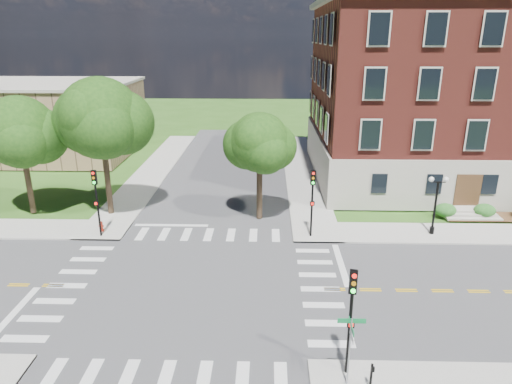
{
  "coord_description": "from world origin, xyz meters",
  "views": [
    {
      "loc": [
        4.17,
        -22.49,
        13.55
      ],
      "look_at": [
        3.39,
        7.41,
        3.2
      ],
      "focal_mm": 32.0,
      "sensor_mm": 36.0,
      "label": 1
    }
  ],
  "objects_px": {
    "push_button_post": "(371,375)",
    "traffic_signal_se": "(351,309)",
    "traffic_signal_nw": "(96,195)",
    "twin_lamp_west": "(436,202)",
    "traffic_signal_ne": "(312,195)",
    "fire_hydrant": "(101,226)",
    "street_sign_pole": "(351,339)"
  },
  "relations": [
    {
      "from": "fire_hydrant",
      "to": "push_button_post",
      "type": "bearing_deg",
      "value": -43.18
    },
    {
      "from": "street_sign_pole",
      "to": "push_button_post",
      "type": "bearing_deg",
      "value": -17.3
    },
    {
      "from": "traffic_signal_se",
      "to": "push_button_post",
      "type": "xyz_separation_m",
      "value": [
        0.8,
        -0.95,
        -2.39
      ]
    },
    {
      "from": "traffic_signal_se",
      "to": "fire_hydrant",
      "type": "xyz_separation_m",
      "value": [
        -15.33,
        14.18,
        -2.72
      ]
    },
    {
      "from": "twin_lamp_west",
      "to": "street_sign_pole",
      "type": "height_order",
      "value": "twin_lamp_west"
    },
    {
      "from": "traffic_signal_nw",
      "to": "push_button_post",
      "type": "bearing_deg",
      "value": -42.02
    },
    {
      "from": "traffic_signal_nw",
      "to": "twin_lamp_west",
      "type": "xyz_separation_m",
      "value": [
        23.45,
        0.98,
        -0.66
      ]
    },
    {
      "from": "traffic_signal_se",
      "to": "fire_hydrant",
      "type": "distance_m",
      "value": 21.06
    },
    {
      "from": "twin_lamp_west",
      "to": "push_button_post",
      "type": "distance_m",
      "value": 17.15
    },
    {
      "from": "street_sign_pole",
      "to": "fire_hydrant",
      "type": "height_order",
      "value": "street_sign_pole"
    },
    {
      "from": "traffic_signal_ne",
      "to": "traffic_signal_nw",
      "type": "distance_m",
      "value": 14.8
    },
    {
      "from": "twin_lamp_west",
      "to": "fire_hydrant",
      "type": "height_order",
      "value": "twin_lamp_west"
    },
    {
      "from": "twin_lamp_west",
      "to": "fire_hydrant",
      "type": "distance_m",
      "value": 23.78
    },
    {
      "from": "traffic_signal_se",
      "to": "push_button_post",
      "type": "height_order",
      "value": "traffic_signal_se"
    },
    {
      "from": "street_sign_pole",
      "to": "traffic_signal_se",
      "type": "bearing_deg",
      "value": 83.47
    },
    {
      "from": "traffic_signal_se",
      "to": "twin_lamp_west",
      "type": "distance_m",
      "value": 16.62
    },
    {
      "from": "twin_lamp_west",
      "to": "street_sign_pole",
      "type": "relative_size",
      "value": 1.36
    },
    {
      "from": "street_sign_pole",
      "to": "twin_lamp_west",
      "type": "bearing_deg",
      "value": 60.7
    },
    {
      "from": "push_button_post",
      "to": "traffic_signal_nw",
      "type": "bearing_deg",
      "value": 137.98
    },
    {
      "from": "twin_lamp_west",
      "to": "push_button_post",
      "type": "relative_size",
      "value": 3.53
    },
    {
      "from": "push_button_post",
      "to": "twin_lamp_west",
      "type": "bearing_deg",
      "value": 63.71
    },
    {
      "from": "twin_lamp_west",
      "to": "traffic_signal_ne",
      "type": "bearing_deg",
      "value": -175.79
    },
    {
      "from": "traffic_signal_nw",
      "to": "traffic_signal_ne",
      "type": "bearing_deg",
      "value": 1.33
    },
    {
      "from": "traffic_signal_nw",
      "to": "fire_hydrant",
      "type": "height_order",
      "value": "traffic_signal_nw"
    },
    {
      "from": "traffic_signal_se",
      "to": "fire_hydrant",
      "type": "bearing_deg",
      "value": 137.24
    },
    {
      "from": "traffic_signal_se",
      "to": "traffic_signal_nw",
      "type": "relative_size",
      "value": 1.0
    },
    {
      "from": "traffic_signal_ne",
      "to": "push_button_post",
      "type": "height_order",
      "value": "traffic_signal_ne"
    },
    {
      "from": "traffic_signal_nw",
      "to": "twin_lamp_west",
      "type": "distance_m",
      "value": 23.48
    },
    {
      "from": "push_button_post",
      "to": "traffic_signal_se",
      "type": "bearing_deg",
      "value": 129.92
    },
    {
      "from": "street_sign_pole",
      "to": "push_button_post",
      "type": "height_order",
      "value": "street_sign_pole"
    },
    {
      "from": "twin_lamp_west",
      "to": "street_sign_pole",
      "type": "bearing_deg",
      "value": -119.3
    },
    {
      "from": "twin_lamp_west",
      "to": "traffic_signal_se",
      "type": "bearing_deg",
      "value": -120.22
    }
  ]
}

